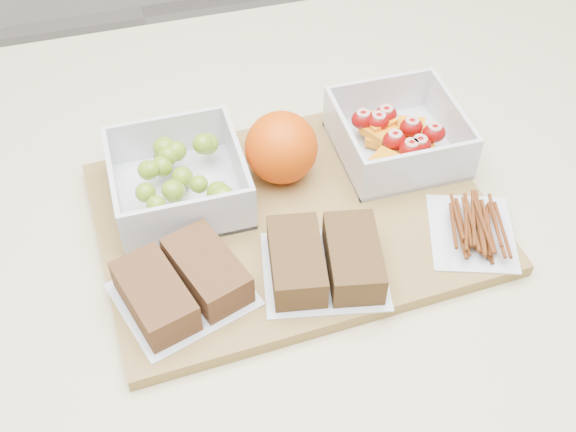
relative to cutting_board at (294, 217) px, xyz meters
name	(u,v)px	position (x,y,z in m)	size (l,w,h in m)	color
counter	(279,425)	(-0.03, -0.02, -0.46)	(1.20, 0.90, 0.90)	beige
cutting_board	(294,217)	(0.00, 0.00, 0.00)	(0.42, 0.30, 0.02)	olive
grape_container	(180,179)	(-0.11, 0.06, 0.03)	(0.14, 0.14, 0.06)	silver
fruit_container	(397,137)	(0.14, 0.06, 0.03)	(0.14, 0.14, 0.06)	silver
orange	(281,148)	(0.00, 0.06, 0.05)	(0.08, 0.08, 0.08)	#E64D05
sandwich_bag_left	(182,284)	(-0.14, -0.08, 0.03)	(0.15, 0.14, 0.04)	silver
sandwich_bag_center	(325,260)	(0.01, -0.09, 0.03)	(0.14, 0.13, 0.04)	silver
pretzel_bag	(473,226)	(0.17, -0.08, 0.02)	(0.12, 0.13, 0.02)	silver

